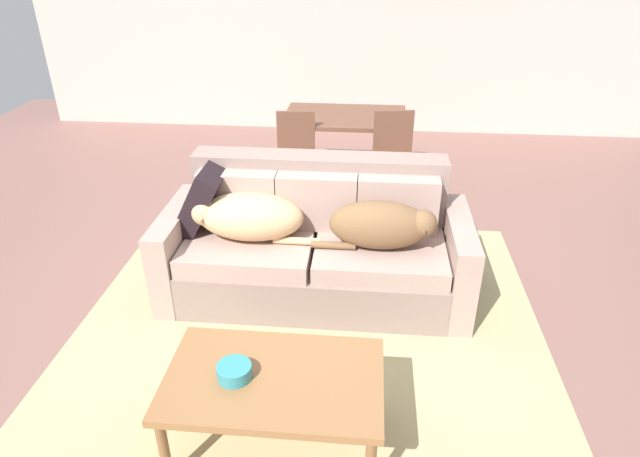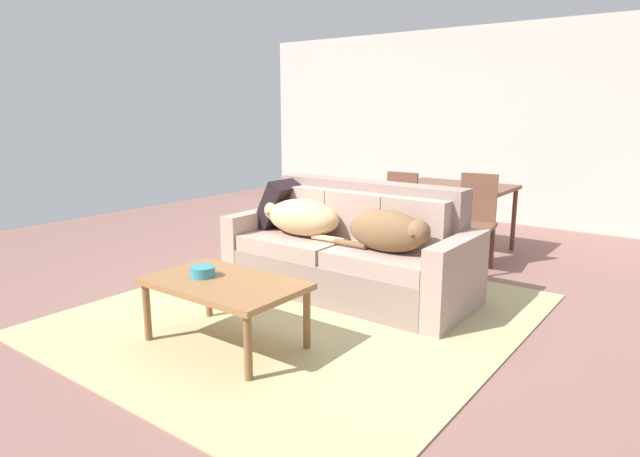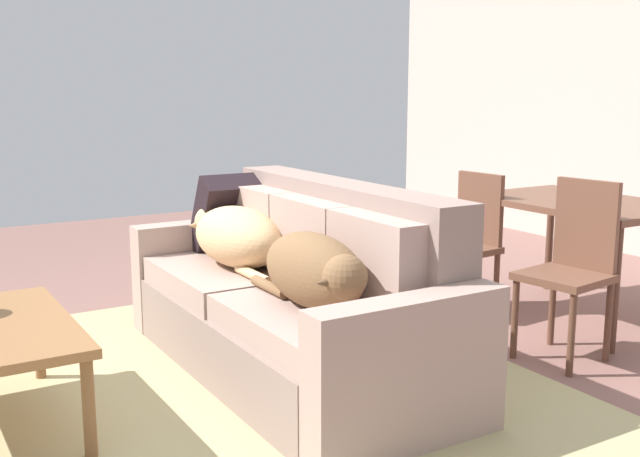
# 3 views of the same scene
# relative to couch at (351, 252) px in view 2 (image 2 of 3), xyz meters

# --- Properties ---
(ground_plane) EXTENTS (10.00, 10.00, 0.00)m
(ground_plane) POSITION_rel_couch_xyz_m (-0.05, -0.15, -0.36)
(ground_plane) COLOR #835B52
(back_partition) EXTENTS (8.00, 0.12, 2.70)m
(back_partition) POSITION_rel_couch_xyz_m (-0.05, 3.85, 0.99)
(back_partition) COLOR beige
(back_partition) RESTS_ON ground
(area_rug) EXTENTS (3.11, 3.34, 0.01)m
(area_rug) POSITION_rel_couch_xyz_m (0.00, -0.67, -0.36)
(area_rug) COLOR tan
(area_rug) RESTS_ON ground
(couch) EXTENTS (2.15, 0.91, 0.95)m
(couch) POSITION_rel_couch_xyz_m (0.00, 0.00, 0.00)
(couch) COLOR gray
(couch) RESTS_ON ground
(dog_on_left_cushion) EXTENTS (0.90, 0.39, 0.32)m
(dog_on_left_cushion) POSITION_rel_couch_xyz_m (-0.46, -0.12, 0.27)
(dog_on_left_cushion) COLOR tan
(dog_on_left_cushion) RESTS_ON couch
(dog_on_right_cushion) EXTENTS (0.83, 0.31, 0.33)m
(dog_on_right_cushion) POSITION_rel_couch_xyz_m (0.46, -0.17, 0.28)
(dog_on_right_cushion) COLOR brown
(dog_on_right_cushion) RESTS_ON couch
(throw_pillow_by_left_arm) EXTENTS (0.36, 0.48, 0.50)m
(throw_pillow_by_left_arm) POSITION_rel_couch_xyz_m (-0.81, 0.04, 0.32)
(throw_pillow_by_left_arm) COLOR black
(throw_pillow_by_left_arm) RESTS_ON couch
(coffee_table) EXTENTS (1.06, 0.66, 0.46)m
(coffee_table) POSITION_rel_couch_xyz_m (-0.06, -1.44, 0.05)
(coffee_table) COLOR #95643B
(coffee_table) RESTS_ON ground
(bowl_on_coffee_table) EXTENTS (0.17, 0.17, 0.07)m
(bowl_on_coffee_table) POSITION_rel_couch_xyz_m (-0.25, -1.46, 0.13)
(bowl_on_coffee_table) COLOR teal
(bowl_on_coffee_table) RESTS_ON coffee_table
(dining_table) EXTENTS (1.22, 0.83, 0.74)m
(dining_table) POSITION_rel_couch_xyz_m (0.10, 1.95, 0.31)
(dining_table) COLOR brown
(dining_table) RESTS_ON ground
(dining_chair_near_left) EXTENTS (0.43, 0.43, 0.89)m
(dining_chair_near_left) POSITION_rel_couch_xyz_m (-0.34, 1.43, 0.13)
(dining_chair_near_left) COLOR brown
(dining_chair_near_left) RESTS_ON ground
(dining_chair_near_right) EXTENTS (0.45, 0.45, 0.95)m
(dining_chair_near_right) POSITION_rel_couch_xyz_m (0.58, 1.34, 0.16)
(dining_chair_near_right) COLOR brown
(dining_chair_near_right) RESTS_ON ground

